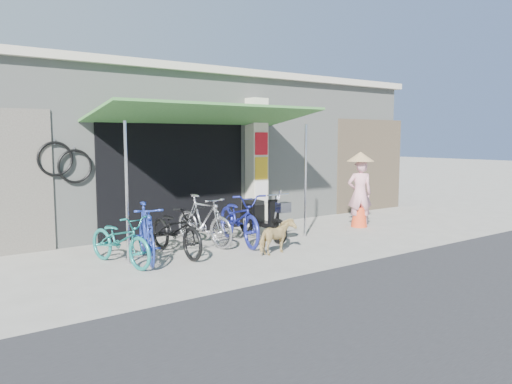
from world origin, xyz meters
TOP-DOWN VIEW (x-y plane):
  - ground at (0.00, 0.00)m, footprint 80.00×80.00m
  - bicycle_shop at (-0.00, 5.09)m, footprint 12.30×5.30m
  - shop_pillar at (0.85, 2.45)m, footprint 0.42×0.44m
  - awning at (-0.90, 1.63)m, footprint 4.60×1.88m
  - neighbour_right at (5.00, 2.59)m, footprint 2.60×0.06m
  - bike_teal at (-3.13, 0.75)m, footprint 0.92×1.70m
  - bike_blue at (-2.69, 0.71)m, footprint 0.89×1.71m
  - bike_black at (-2.07, 0.85)m, footprint 0.68×1.76m
  - bike_silver at (-1.26, 1.27)m, footprint 0.73×1.70m
  - bike_navy at (-0.60, 1.02)m, footprint 1.05×2.03m
  - street_dog at (-0.57, -0.15)m, footprint 0.79×0.47m
  - moped at (0.02, 1.15)m, footprint 0.50×1.76m
  - nun at (2.72, 0.89)m, footprint 0.69×0.64m

SIDE VIEW (x-z plane):
  - ground at x=0.00m, z-range 0.00..0.00m
  - street_dog at x=-0.57m, z-range 0.00..0.63m
  - bike_teal at x=-3.13m, z-range 0.00..0.85m
  - moped at x=0.02m, z-range -0.04..0.95m
  - bike_black at x=-2.07m, z-range 0.00..0.91m
  - bike_silver at x=-1.26m, z-range 0.00..0.99m
  - bike_blue at x=-2.69m, z-range 0.00..0.99m
  - bike_navy at x=-0.60m, z-range 0.00..1.02m
  - nun at x=2.72m, z-range -0.01..1.75m
  - neighbour_right at x=5.00m, z-range 0.00..2.60m
  - shop_pillar at x=0.85m, z-range 0.00..3.00m
  - bicycle_shop at x=0.00m, z-range 0.00..3.66m
  - awning at x=-0.90m, z-range 1.15..3.88m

